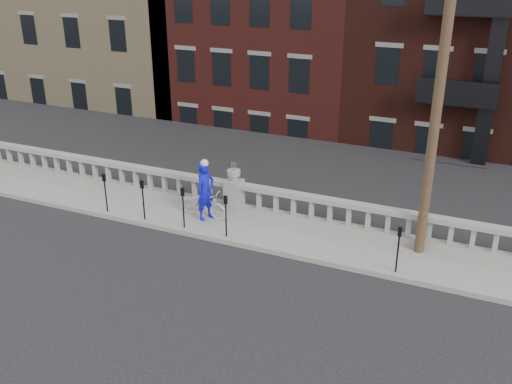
{
  "coord_description": "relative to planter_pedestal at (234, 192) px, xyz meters",
  "views": [
    {
      "loc": [
        7.77,
        -11.82,
        8.33
      ],
      "look_at": [
        1.14,
        3.2,
        1.32
      ],
      "focal_mm": 40.0,
      "sensor_mm": 36.0,
      "label": 1
    }
  ],
  "objects": [
    {
      "name": "sidewalk",
      "position": [
        0.0,
        -0.95,
        -0.76
      ],
      "size": [
        32.0,
        2.2,
        0.15
      ],
      "primitive_type": "cube",
      "color": "gray",
      "rests_on": "ground"
    },
    {
      "name": "bicycle",
      "position": [
        -0.73,
        -0.83,
        -0.23
      ],
      "size": [
        1.75,
        0.7,
        0.9
      ],
      "primitive_type": "imported",
      "rotation": [
        0.0,
        0.0,
        1.51
      ],
      "color": "silver",
      "rests_on": "sidewalk"
    },
    {
      "name": "planter_pedestal",
      "position": [
        0.0,
        0.0,
        0.0
      ],
      "size": [
        0.55,
        0.55,
        1.76
      ],
      "color": "gray",
      "rests_on": "sidewalk"
    },
    {
      "name": "parking_meter_e",
      "position": [
        5.81,
        -1.8,
        0.17
      ],
      "size": [
        0.1,
        0.09,
        1.36
      ],
      "color": "black",
      "rests_on": "sidewalk"
    },
    {
      "name": "cyclist",
      "position": [
        -0.58,
        -0.92,
        0.3
      ],
      "size": [
        0.66,
        0.82,
        1.95
      ],
      "primitive_type": "imported",
      "rotation": [
        0.0,
        0.0,
        1.26
      ],
      "color": "#0D0FC8",
      "rests_on": "sidewalk"
    },
    {
      "name": "parking_meter_d",
      "position": [
        0.6,
        -1.8,
        0.17
      ],
      "size": [
        0.1,
        0.09,
        1.36
      ],
      "color": "black",
      "rests_on": "sidewalk"
    },
    {
      "name": "utility_pole",
      "position": [
        6.2,
        -0.35,
        4.41
      ],
      "size": [
        1.6,
        0.28,
        10.0
      ],
      "color": "#422D1E",
      "rests_on": "sidewalk"
    },
    {
      "name": "parking_meter_b",
      "position": [
        -2.4,
        -1.8,
        0.17
      ],
      "size": [
        0.1,
        0.09,
        1.36
      ],
      "color": "black",
      "rests_on": "sidewalk"
    },
    {
      "name": "parking_meter_a",
      "position": [
        -3.9,
        -1.8,
        0.17
      ],
      "size": [
        0.1,
        0.09,
        1.36
      ],
      "color": "black",
      "rests_on": "sidewalk"
    },
    {
      "name": "balustrade",
      "position": [
        0.0,
        0.0,
        -0.19
      ],
      "size": [
        28.0,
        0.34,
        1.03
      ],
      "color": "gray",
      "rests_on": "sidewalk"
    },
    {
      "name": "lower_level",
      "position": [
        0.56,
        19.09,
        1.8
      ],
      "size": [
        80.0,
        44.0,
        20.8
      ],
      "color": "#605E59",
      "rests_on": "ground"
    },
    {
      "name": "ground",
      "position": [
        0.0,
        -3.95,
        -0.83
      ],
      "size": [
        120.0,
        120.0,
        0.0
      ],
      "primitive_type": "plane",
      "color": "black",
      "rests_on": "ground"
    },
    {
      "name": "parking_meter_c",
      "position": [
        -0.9,
        -1.8,
        0.17
      ],
      "size": [
        0.1,
        0.09,
        1.36
      ],
      "color": "black",
      "rests_on": "sidewalk"
    }
  ]
}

